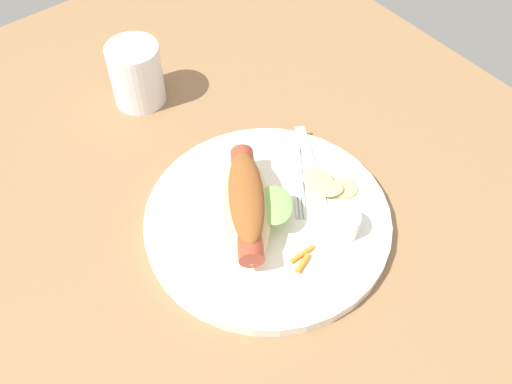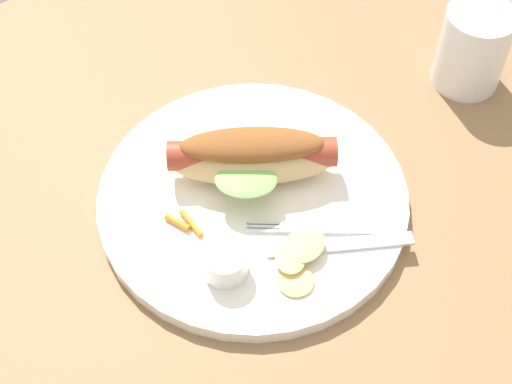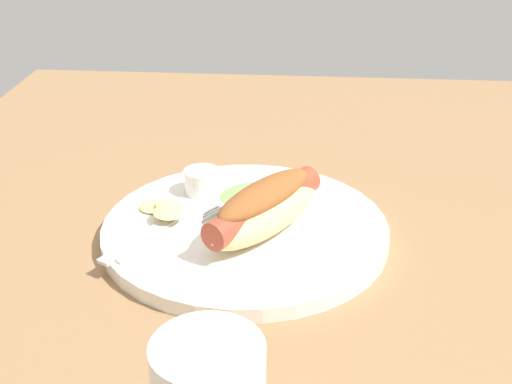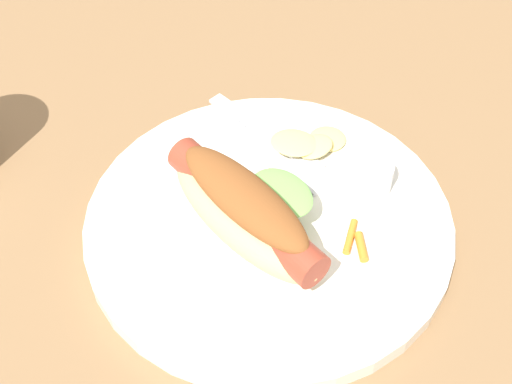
# 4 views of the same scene
# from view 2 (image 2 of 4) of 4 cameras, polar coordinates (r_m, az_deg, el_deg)

# --- Properties ---
(ground_plane) EXTENTS (1.20, 0.90, 0.02)m
(ground_plane) POSITION_cam_2_polar(r_m,az_deg,el_deg) (0.77, 0.50, -1.54)
(ground_plane) COLOR olive
(plate) EXTENTS (0.31, 0.31, 0.02)m
(plate) POSITION_cam_2_polar(r_m,az_deg,el_deg) (0.76, -0.22, -0.51)
(plate) COLOR white
(plate) RESTS_ON ground_plane
(hot_dog) EXTENTS (0.17, 0.14, 0.06)m
(hot_dog) POSITION_cam_2_polar(r_m,az_deg,el_deg) (0.75, -0.31, 2.75)
(hot_dog) COLOR #DBB77A
(hot_dog) RESTS_ON plate
(sauce_ramekin) EXTENTS (0.04, 0.04, 0.03)m
(sauce_ramekin) POSITION_cam_2_polar(r_m,az_deg,el_deg) (0.69, -2.35, -5.32)
(sauce_ramekin) COLOR white
(sauce_ramekin) RESTS_ON plate
(fork) EXTENTS (0.13, 0.10, 0.00)m
(fork) POSITION_cam_2_polar(r_m,az_deg,el_deg) (0.73, 5.29, -2.76)
(fork) COLOR silver
(fork) RESTS_ON plate
(knife) EXTENTS (0.13, 0.08, 0.00)m
(knife) POSITION_cam_2_polar(r_m,az_deg,el_deg) (0.72, 6.34, -3.96)
(knife) COLOR silver
(knife) RESTS_ON plate
(chips_pile) EXTENTS (0.07, 0.07, 0.01)m
(chips_pile) POSITION_cam_2_polar(r_m,az_deg,el_deg) (0.70, 3.15, -5.12)
(chips_pile) COLOR #E6D078
(chips_pile) RESTS_ON plate
(carrot_garnish) EXTENTS (0.02, 0.04, 0.01)m
(carrot_garnish) POSITION_cam_2_polar(r_m,az_deg,el_deg) (0.73, -5.42, -2.32)
(carrot_garnish) COLOR orange
(carrot_garnish) RESTS_ON plate
(drinking_cup) EXTENTS (0.08, 0.08, 0.10)m
(drinking_cup) POSITION_cam_2_polar(r_m,az_deg,el_deg) (0.88, 15.97, 10.35)
(drinking_cup) COLOR white
(drinking_cup) RESTS_ON ground_plane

